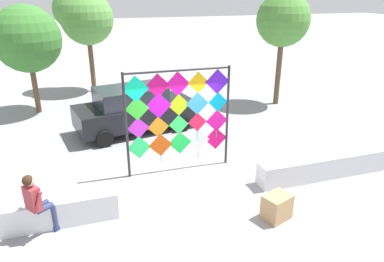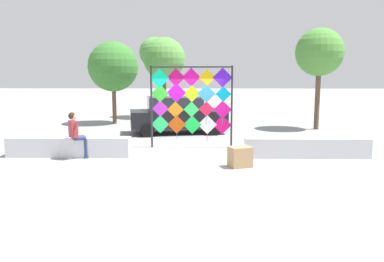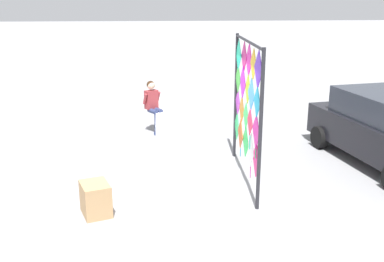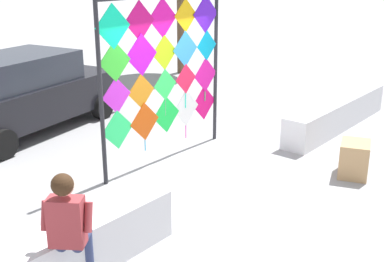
{
  "view_description": "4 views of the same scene",
  "coord_description": "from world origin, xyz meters",
  "views": [
    {
      "loc": [
        -2.33,
        -7.5,
        4.86
      ],
      "look_at": [
        0.29,
        0.69,
        1.41
      ],
      "focal_mm": 33.07,
      "sensor_mm": 36.0,
      "label": 1
    },
    {
      "loc": [
        0.38,
        -12.49,
        2.64
      ],
      "look_at": [
        0.15,
        0.34,
        0.75
      ],
      "focal_mm": 36.03,
      "sensor_mm": 36.0,
      "label": 2
    },
    {
      "loc": [
        9.22,
        -0.45,
        3.8
      ],
      "look_at": [
        -0.35,
        0.22,
        0.95
      ],
      "focal_mm": 43.26,
      "sensor_mm": 36.0,
      "label": 3
    },
    {
      "loc": [
        -6.11,
        -4.47,
        3.39
      ],
      "look_at": [
        -0.07,
        0.55,
        0.74
      ],
      "focal_mm": 46.33,
      "sensor_mm": 36.0,
      "label": 4
    }
  ],
  "objects": [
    {
      "name": "ground",
      "position": [
        0.0,
        0.0,
        0.0
      ],
      "size": [
        120.0,
        120.0,
        0.0
      ],
      "primitive_type": "plane",
      "color": "gray"
    },
    {
      "name": "plaza_ledge_left",
      "position": [
        -3.83,
        -0.32,
        0.32
      ],
      "size": [
        3.96,
        0.53,
        0.63
      ],
      "primitive_type": "cube",
      "color": "silver",
      "rests_on": "ground"
    },
    {
      "name": "plaza_ledge_right",
      "position": [
        3.83,
        -0.32,
        0.32
      ],
      "size": [
        3.96,
        0.53,
        0.63
      ],
      "primitive_type": "cube",
      "color": "silver",
      "rests_on": "ground"
    },
    {
      "name": "kite_display_rack",
      "position": [
        0.11,
        1.3,
        1.74
      ],
      "size": [
        2.96,
        0.1,
        2.95
      ],
      "color": "#232328",
      "rests_on": "ground"
    },
    {
      "name": "seated_vendor",
      "position": [
        -3.46,
        -0.65,
        0.87
      ],
      "size": [
        0.72,
        0.67,
        1.48
      ],
      "color": "navy",
      "rests_on": "ground"
    },
    {
      "name": "parked_car",
      "position": [
        -0.61,
        4.75,
        0.83
      ],
      "size": [
        4.51,
        2.66,
        1.65
      ],
      "color": "black",
      "rests_on": "ground"
    },
    {
      "name": "cardboard_box_large",
      "position": [
        1.56,
        -1.64,
        0.29
      ],
      "size": [
        0.73,
        0.64,
        0.59
      ],
      "primitive_type": "cube",
      "rotation": [
        0.0,
        0.0,
        0.35
      ],
      "color": "tan",
      "rests_on": "ground"
    },
    {
      "name": "tree_broadleaf",
      "position": [
        -4.14,
        8.21,
        3.01
      ],
      "size": [
        2.64,
        2.68,
        4.37
      ],
      "color": "brown",
      "rests_on": "ground"
    },
    {
      "name": "tree_palm_like",
      "position": [
        6.05,
        6.2,
        3.61
      ],
      "size": [
        2.25,
        2.26,
        4.8
      ],
      "color": "brown",
      "rests_on": "ground"
    },
    {
      "name": "tree_far_right",
      "position": [
        -1.84,
        11.01,
        3.67
      ],
      "size": [
        2.81,
        2.67,
        4.88
      ],
      "color": "brown",
      "rests_on": "ground"
    }
  ]
}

